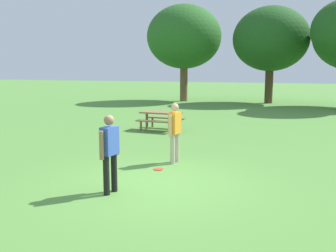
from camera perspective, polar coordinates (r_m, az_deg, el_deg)
name	(u,v)px	position (r m, az deg, el deg)	size (l,w,h in m)	color
ground_plane	(155,184)	(8.50, -2.00, -8.87)	(120.00, 120.00, 0.00)	#568E3D
person_thrower	(110,149)	(7.78, -8.86, -3.44)	(0.28, 0.60, 1.64)	black
person_catcher	(175,129)	(10.17, 1.04, -0.45)	(0.28, 0.60, 1.64)	#B7AD93
frisbee	(159,169)	(9.68, -1.45, -6.57)	(0.24, 0.24, 0.03)	#E04733
picnic_table_near	(161,117)	(15.66, -1.05, 1.41)	(1.76, 1.49, 0.77)	olive
tree_tall_left	(184,37)	(29.61, 2.46, 13.36)	(5.72, 5.72, 7.38)	brown
tree_broad_center	(271,39)	(28.78, 15.36, 12.61)	(5.45, 5.45, 6.98)	#4C3823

